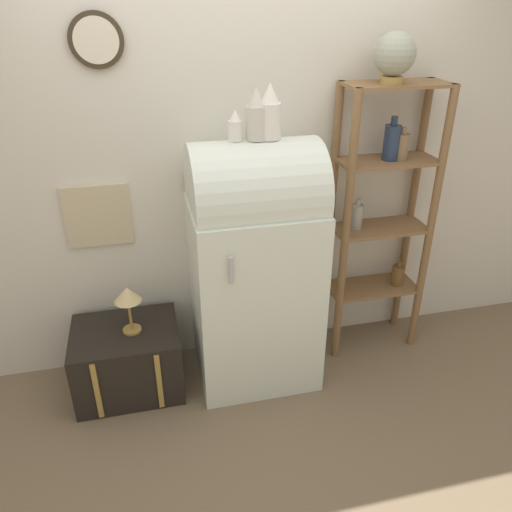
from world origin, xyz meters
The scene contains 10 objects.
ground_plane centered at (0.00, 0.00, 0.00)m, with size 12.00×12.00×0.00m, color #7A664C.
wall_back centered at (-0.01, 0.57, 1.35)m, with size 7.00×0.09×2.70m.
refrigerator centered at (0.00, 0.24, 0.79)m, with size 0.73×0.64×1.54m.
suitcase_trunk centered at (-0.80, 0.26, 0.21)m, with size 0.64×0.51×0.43m.
shelf_unit centered at (0.86, 0.38, 1.01)m, with size 0.63×0.30×1.78m.
globe centered at (0.80, 0.34, 1.93)m, with size 0.23×0.23×0.27m.
vase_left centered at (-0.10, 0.25, 1.61)m, with size 0.07×0.07×0.16m.
vase_center centered at (0.01, 0.25, 1.66)m, with size 0.11×0.11×0.27m.
vase_right centered at (0.08, 0.25, 1.67)m, with size 0.12×0.12×0.29m.
desk_lamp centered at (-0.75, 0.25, 0.66)m, with size 0.16×0.16×0.30m.
Camera 1 is at (-0.59, -2.30, 2.21)m, focal length 35.00 mm.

